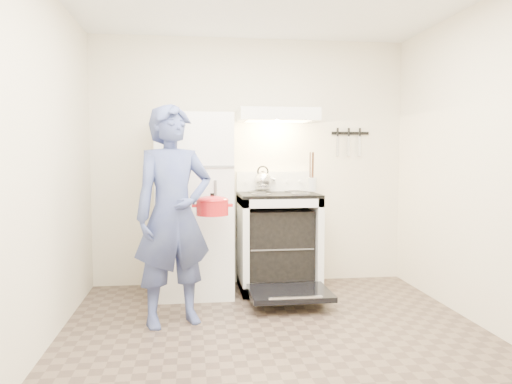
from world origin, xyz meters
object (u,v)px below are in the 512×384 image
Objects in this scene: person at (173,216)px; dutch_oven at (212,208)px; tea_kettle at (263,179)px; stove_body at (278,243)px; refrigerator at (195,205)px.

dutch_oven is (0.31, 0.24, 0.03)m from person.
person reaches higher than dutch_oven.
person is at bearing -127.66° from tea_kettle.
stove_body is 0.54× the size of person.
dutch_oven is at bearing -135.43° from stove_body.
stove_body is at bearing -61.55° from tea_kettle.
dutch_oven is (-0.55, -0.88, -0.19)m from tea_kettle.
stove_body is at bearing 44.57° from dutch_oven.
refrigerator is at bearing 58.16° from person.
stove_body is (0.81, 0.02, -0.39)m from refrigerator.
dutch_oven is (0.14, -0.63, 0.04)m from refrigerator.
tea_kettle is 0.15× the size of person.
refrigerator is 0.89m from person.
dutch_oven reaches higher than stove_body.
refrigerator reaches higher than stove_body.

